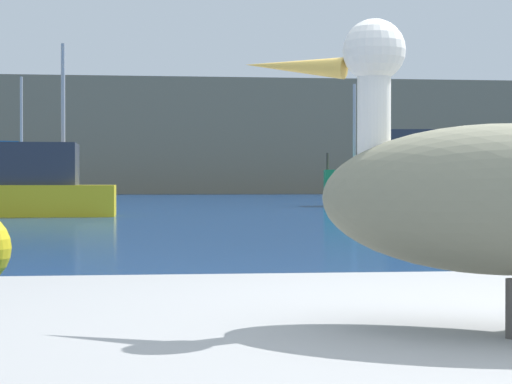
{
  "coord_description": "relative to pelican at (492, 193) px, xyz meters",
  "views": [
    {
      "loc": [
        -1.27,
        -2.41,
        0.99
      ],
      "look_at": [
        1.52,
        22.8,
        0.72
      ],
      "focal_mm": 64.77,
      "sensor_mm": 36.0,
      "label": 1
    }
  ],
  "objects": [
    {
      "name": "hillside_backdrop",
      "position": [
        0.42,
        81.16,
        3.87
      ],
      "size": [
        140.0,
        15.0,
        9.67
      ],
      "primitive_type": "cube",
      "color": "#7F755B",
      "rests_on": "ground"
    },
    {
      "name": "pelican",
      "position": [
        0.0,
        0.0,
        0.0
      ],
      "size": [
        1.14,
        0.88,
        0.82
      ],
      "rotation": [
        0.0,
        0.0,
        2.58
      ],
      "color": "gray",
      "rests_on": "pier_dock"
    },
    {
      "name": "fishing_boat_green",
      "position": [
        9.31,
        34.53,
        0.2
      ],
      "size": [
        6.31,
        2.73,
        5.01
      ],
      "rotation": [
        0.0,
        0.0,
        3.0
      ],
      "color": "#1E8C4C",
      "rests_on": "ground"
    }
  ]
}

